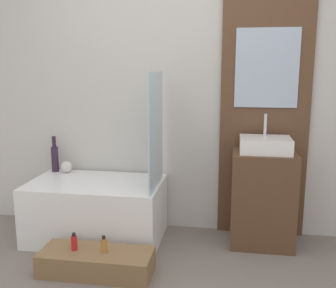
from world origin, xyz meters
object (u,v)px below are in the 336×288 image
object	(u,v)px
wooden_step_bench	(96,262)
sink	(265,145)
vase_tall_dark	(55,157)
bathtub	(97,210)
vase_round_light	(67,167)
bottle_soap_primary	(74,242)
bottle_soap_secondary	(104,245)

from	to	relation	value
wooden_step_bench	sink	size ratio (longest dim) A/B	2.01
wooden_step_bench	vase_tall_dark	world-z (taller)	vase_tall_dark
bathtub	vase_round_light	xyz separation A→B (m)	(-0.37, 0.24, 0.31)
wooden_step_bench	bathtub	bearing A→B (deg)	108.62
wooden_step_bench	bottle_soap_primary	distance (m)	0.22
sink	vase_round_light	world-z (taller)	sink
vase_tall_dark	vase_round_light	bearing A→B (deg)	-9.82
sink	vase_tall_dark	world-z (taller)	sink
sink	vase_round_light	distance (m)	1.82
bottle_soap_secondary	sink	bearing A→B (deg)	31.14
vase_tall_dark	vase_round_light	world-z (taller)	vase_tall_dark
vase_round_light	bottle_soap_secondary	world-z (taller)	vase_round_light
wooden_step_bench	sink	world-z (taller)	sink
bathtub	bottle_soap_primary	distance (m)	0.59
wooden_step_bench	vase_tall_dark	distance (m)	1.23
bathtub	vase_round_light	size ratio (longest dim) A/B	10.68
vase_round_light	bottle_soap_primary	distance (m)	0.98
bottle_soap_primary	bottle_soap_secondary	bearing A→B (deg)	-0.00
bathtub	vase_round_light	world-z (taller)	vase_round_light
wooden_step_bench	bottle_soap_primary	world-z (taller)	bottle_soap_primary
sink	bottle_soap_primary	xyz separation A→B (m)	(-1.40, -0.71, -0.64)
sink	bottle_soap_primary	world-z (taller)	sink
bottle_soap_primary	vase_round_light	bearing A→B (deg)	115.77
sink	bottle_soap_secondary	xyz separation A→B (m)	(-1.17, -0.71, -0.64)
bottle_soap_secondary	vase_tall_dark	bearing A→B (deg)	131.48
vase_tall_dark	bathtub	bearing A→B (deg)	-28.31
bottle_soap_primary	vase_tall_dark	bearing A→B (deg)	121.60
sink	bottle_soap_secondary	world-z (taller)	sink
vase_tall_dark	sink	bearing A→B (deg)	-4.22
vase_tall_dark	bottle_soap_primary	xyz separation A→B (m)	(0.52, -0.85, -0.43)
vase_round_light	bottle_soap_secondary	size ratio (longest dim) A/B	0.85
bathtub	vase_round_light	distance (m)	0.54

